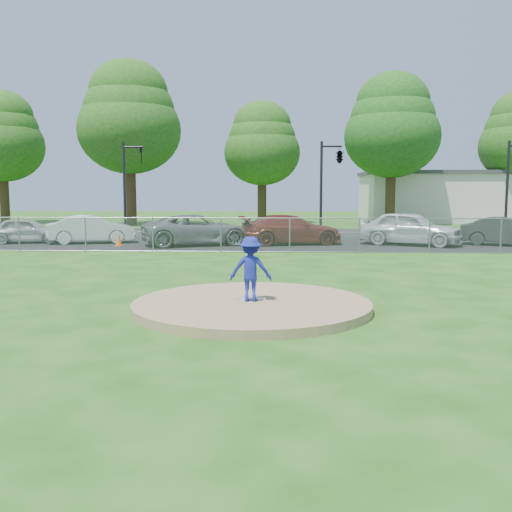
# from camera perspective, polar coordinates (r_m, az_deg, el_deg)

# --- Properties ---
(ground) EXTENTS (120.00, 120.00, 0.00)m
(ground) POSITION_cam_1_polar(r_m,az_deg,el_deg) (22.86, 0.93, -0.18)
(ground) COLOR #1A4A10
(ground) RESTS_ON ground
(pitchers_mound) EXTENTS (5.40, 5.40, 0.20)m
(pitchers_mound) POSITION_cam_1_polar(r_m,az_deg,el_deg) (12.97, -0.41, -4.97)
(pitchers_mound) COLOR #937750
(pitchers_mound) RESTS_ON ground
(pitching_rubber) EXTENTS (0.60, 0.15, 0.04)m
(pitching_rubber) POSITION_cam_1_polar(r_m,az_deg,el_deg) (13.15, -0.37, -4.28)
(pitching_rubber) COLOR white
(pitching_rubber) RESTS_ON pitchers_mound
(chain_link_fence) EXTENTS (40.00, 0.06, 1.50)m
(chain_link_fence) POSITION_cam_1_polar(r_m,az_deg,el_deg) (24.78, 1.07, 2.09)
(chain_link_fence) COLOR gray
(chain_link_fence) RESTS_ON ground
(parking_lot) EXTENTS (50.00, 8.00, 0.01)m
(parking_lot) POSITION_cam_1_polar(r_m,az_deg,el_deg) (29.32, 1.32, 1.33)
(parking_lot) COLOR black
(parking_lot) RESTS_ON ground
(street) EXTENTS (60.00, 7.00, 0.01)m
(street) POSITION_cam_1_polar(r_m,az_deg,el_deg) (36.80, 1.59, 2.40)
(street) COLOR black
(street) RESTS_ON ground
(commercial_building) EXTENTS (16.40, 9.40, 4.30)m
(commercial_building) POSITION_cam_1_polar(r_m,az_deg,el_deg) (52.96, 19.57, 5.64)
(commercial_building) COLOR beige
(commercial_building) RESTS_ON ground
(tree_far_left) EXTENTS (6.72, 6.72, 10.74)m
(tree_far_left) POSITION_cam_1_polar(r_m,az_deg,el_deg) (51.20, -24.11, 10.93)
(tree_far_left) COLOR #382614
(tree_far_left) RESTS_ON ground
(tree_left) EXTENTS (7.84, 7.84, 12.53)m
(tree_left) POSITION_cam_1_polar(r_m,az_deg,el_deg) (45.56, -12.57, 13.44)
(tree_left) COLOR #3C2615
(tree_left) RESTS_ON ground
(tree_center) EXTENTS (6.16, 6.16, 9.84)m
(tree_center) POSITION_cam_1_polar(r_m,az_deg,el_deg) (46.87, 0.61, 11.22)
(tree_center) COLOR #382714
(tree_center) RESTS_ON ground
(tree_right) EXTENTS (7.28, 7.28, 11.63)m
(tree_right) POSITION_cam_1_polar(r_m,az_deg,el_deg) (45.73, 13.46, 12.64)
(tree_right) COLOR #392614
(tree_right) RESTS_ON ground
(traffic_signal_left) EXTENTS (1.28, 0.20, 5.60)m
(traffic_signal_left) POSITION_cam_1_polar(r_m,az_deg,el_deg) (35.96, -12.68, 7.50)
(traffic_signal_left) COLOR black
(traffic_signal_left) RESTS_ON ground
(traffic_signal_center) EXTENTS (1.42, 2.48, 5.60)m
(traffic_signal_center) POSITION_cam_1_polar(r_m,az_deg,el_deg) (34.90, 8.18, 9.68)
(traffic_signal_center) COLOR black
(traffic_signal_center) RESTS_ON ground
(traffic_signal_right) EXTENTS (1.28, 0.20, 5.60)m
(traffic_signal_right) POSITION_cam_1_polar(r_m,az_deg,el_deg) (37.25, 24.19, 7.05)
(traffic_signal_right) COLOR black
(traffic_signal_right) RESTS_ON ground
(pitcher) EXTENTS (0.96, 0.57, 1.47)m
(pitcher) POSITION_cam_1_polar(r_m,az_deg,el_deg) (12.86, -0.54, -1.31)
(pitcher) COLOR navy
(pitcher) RESTS_ON pitchers_mound
(traffic_cone) EXTENTS (0.31, 0.31, 0.60)m
(traffic_cone) POSITION_cam_1_polar(r_m,az_deg,el_deg) (28.34, -13.56, 1.58)
(traffic_cone) COLOR orange
(traffic_cone) RESTS_ON parking_lot
(parked_car_silver) EXTENTS (4.09, 2.42, 1.31)m
(parked_car_silver) POSITION_cam_1_polar(r_m,az_deg,el_deg) (31.41, -21.98, 2.40)
(parked_car_silver) COLOR #AEAEB3
(parked_car_silver) RESTS_ON parking_lot
(parked_car_white) EXTENTS (4.56, 2.68, 1.42)m
(parked_car_white) POSITION_cam_1_polar(r_m,az_deg,el_deg) (30.24, -16.10, 2.59)
(parked_car_white) COLOR white
(parked_car_white) RESTS_ON parking_lot
(parked_car_gray) EXTENTS (5.96, 4.33, 1.50)m
(parked_car_gray) POSITION_cam_1_polar(r_m,az_deg,el_deg) (28.15, -5.86, 2.62)
(parked_car_gray) COLOR slate
(parked_car_gray) RESTS_ON parking_lot
(parked_car_darkred) EXTENTS (5.41, 3.15, 1.47)m
(parked_car_darkred) POSITION_cam_1_polar(r_m,az_deg,el_deg) (28.44, 3.52, 2.65)
(parked_car_darkred) COLOR maroon
(parked_car_darkred) RESTS_ON parking_lot
(parked_car_pearl) EXTENTS (5.29, 3.83, 1.67)m
(parked_car_pearl) POSITION_cam_1_polar(r_m,az_deg,el_deg) (29.02, 15.13, 2.71)
(parked_car_pearl) COLOR silver
(parked_car_pearl) RESTS_ON parking_lot
(parked_car_charcoal) EXTENTS (4.43, 3.01, 1.38)m
(parked_car_charcoal) POSITION_cam_1_polar(r_m,az_deg,el_deg) (30.37, 23.76, 2.27)
(parked_car_charcoal) COLOR #2B2A2D
(parked_car_charcoal) RESTS_ON parking_lot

